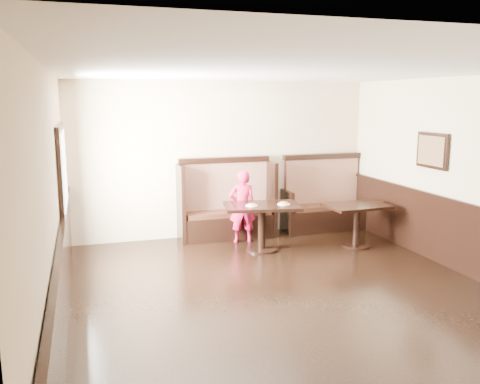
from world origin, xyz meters
name	(u,v)px	position (x,y,z in m)	size (l,w,h in m)	color
ground	(300,306)	(0.00, 0.00, 0.00)	(7.00, 7.00, 0.00)	black
room_shell	(269,249)	(-0.30, 0.28, 0.67)	(7.00, 7.00, 7.00)	beige
booth_main	(226,209)	(0.00, 3.30, 0.53)	(1.75, 0.72, 1.45)	black
booth_neighbor	(324,205)	(1.95, 3.29, 0.48)	(1.65, 0.72, 1.45)	black
table_main	(262,215)	(0.33, 2.32, 0.59)	(1.33, 0.96, 0.78)	black
table_neighbor	(357,215)	(1.96, 2.06, 0.54)	(1.08, 0.73, 0.72)	black
child	(242,206)	(0.17, 2.88, 0.64)	(0.47, 0.31, 1.28)	#C61541
pizza_plate_left	(252,205)	(0.14, 2.28, 0.79)	(0.20, 0.20, 0.04)	white
pizza_plate_right	(284,204)	(0.68, 2.23, 0.79)	(0.21, 0.21, 0.04)	white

